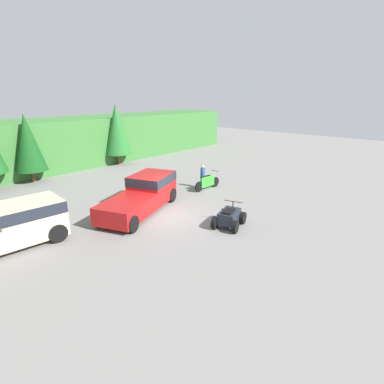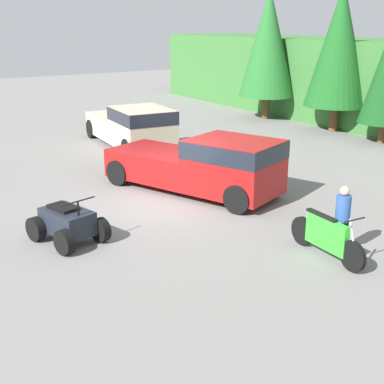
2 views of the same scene
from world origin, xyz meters
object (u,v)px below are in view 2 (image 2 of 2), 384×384
object	(u,v)px
dirt_bike	(327,237)
rider_person	(342,217)
pickup_truck_red	(206,164)
pickup_truck_second	(133,126)
quad_atv	(68,224)

from	to	relation	value
dirt_bike	rider_person	world-z (taller)	rider_person
pickup_truck_red	pickup_truck_second	bearing A→B (deg)	151.39
pickup_truck_second	quad_atv	bearing A→B (deg)	-30.76
pickup_truck_red	quad_atv	size ratio (longest dim) A/B	2.91
rider_person	pickup_truck_red	bearing A→B (deg)	-168.40
dirt_bike	rider_person	xyz separation A→B (m)	(0.03, 0.45, 0.40)
dirt_bike	quad_atv	bearing A→B (deg)	-127.64
pickup_truck_red	dirt_bike	distance (m)	5.53
pickup_truck_red	pickup_truck_second	xyz separation A→B (m)	(-6.98, 0.90, 0.00)
pickup_truck_red	pickup_truck_second	size ratio (longest dim) A/B	1.02
quad_atv	rider_person	xyz separation A→B (m)	(4.19, 5.21, 0.44)
quad_atv	dirt_bike	bearing A→B (deg)	34.01
dirt_bike	quad_atv	distance (m)	6.32
pickup_truck_second	dirt_bike	size ratio (longest dim) A/B	2.50
dirt_bike	rider_person	distance (m)	0.60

